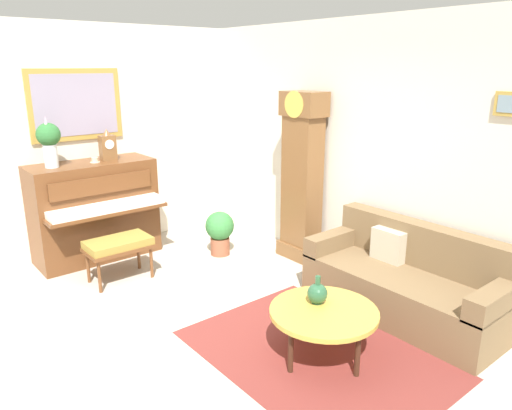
% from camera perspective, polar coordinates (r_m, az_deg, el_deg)
% --- Properties ---
extents(ground_plane, '(6.40, 6.00, 0.10)m').
position_cam_1_polar(ground_plane, '(4.48, -9.37, -15.72)').
color(ground_plane, '#B2A899').
extents(wall_left, '(0.13, 4.90, 2.80)m').
position_cam_1_polar(wall_left, '(6.28, -22.08, 6.88)').
color(wall_left, silver).
rests_on(wall_left, ground_plane).
extents(wall_back, '(5.30, 0.13, 2.80)m').
position_cam_1_polar(wall_back, '(5.46, 12.36, 6.34)').
color(wall_back, silver).
rests_on(wall_back, ground_plane).
extents(area_rug, '(2.10, 1.50, 0.01)m').
position_cam_1_polar(area_rug, '(4.21, 7.05, -17.11)').
color(area_rug, maroon).
rests_on(area_rug, ground_plane).
extents(piano, '(0.87, 1.44, 1.20)m').
position_cam_1_polar(piano, '(6.17, -18.51, -0.60)').
color(piano, brown).
rests_on(piano, ground_plane).
extents(piano_bench, '(0.42, 0.70, 0.48)m').
position_cam_1_polar(piano_bench, '(5.49, -15.99, -4.65)').
color(piano_bench, brown).
rests_on(piano_bench, ground_plane).
extents(grandfather_clock, '(0.52, 0.34, 2.03)m').
position_cam_1_polar(grandfather_clock, '(5.79, 5.45, 2.79)').
color(grandfather_clock, brown).
rests_on(grandfather_clock, ground_plane).
extents(couch, '(1.90, 0.80, 0.84)m').
position_cam_1_polar(couch, '(4.88, 17.40, -8.69)').
color(couch, brown).
rests_on(couch, ground_plane).
extents(coffee_table, '(0.88, 0.88, 0.42)m').
position_cam_1_polar(coffee_table, '(4.01, 8.04, -12.57)').
color(coffee_table, gold).
rests_on(coffee_table, ground_plane).
extents(mantel_clock, '(0.13, 0.18, 0.38)m').
position_cam_1_polar(mantel_clock, '(6.08, -17.17, 6.67)').
color(mantel_clock, brown).
rests_on(mantel_clock, piano).
extents(flower_vase, '(0.26, 0.26, 0.58)m').
position_cam_1_polar(flower_vase, '(5.85, -23.34, 7.13)').
color(flower_vase, silver).
rests_on(flower_vase, piano).
extents(teacup, '(0.12, 0.12, 0.06)m').
position_cam_1_polar(teacup, '(6.02, -18.56, 5.02)').
color(teacup, beige).
rests_on(teacup, piano).
extents(green_jug, '(0.17, 0.17, 0.24)m').
position_cam_1_polar(green_jug, '(4.05, 7.28, -10.33)').
color(green_jug, '#234C33').
rests_on(green_jug, coffee_table).
extents(potted_plant, '(0.36, 0.36, 0.56)m').
position_cam_1_polar(potted_plant, '(6.03, -4.31, -2.98)').
color(potted_plant, '#935138').
rests_on(potted_plant, ground_plane).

